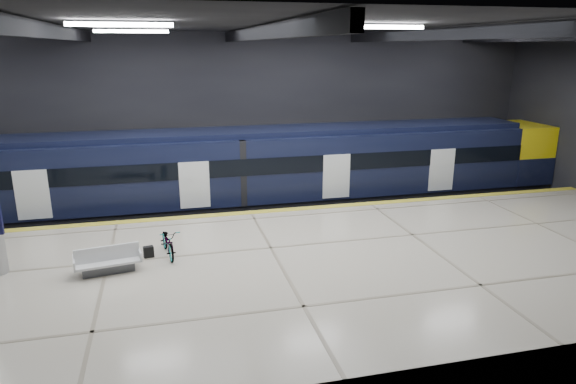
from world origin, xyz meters
name	(u,v)px	position (x,y,z in m)	size (l,w,h in m)	color
ground	(265,267)	(0.00, 0.00, 0.00)	(30.00, 30.00, 0.00)	black
room_shell	(263,100)	(0.00, 0.00, 5.72)	(30.10, 16.10, 8.05)	black
platform	(281,283)	(0.00, -2.50, 0.55)	(30.00, 11.00, 1.10)	beige
safety_strip	(251,212)	(0.00, 2.75, 1.11)	(30.00, 0.40, 0.01)	gold
rails	(241,216)	(0.00, 5.50, 0.08)	(30.00, 1.52, 0.16)	gray
train	(301,169)	(2.75, 5.50, 2.06)	(29.40, 2.84, 3.79)	black
bench	(108,263)	(-4.91, -1.72, 1.38)	(1.93, 1.04, 0.81)	#595B60
bicycle	(168,242)	(-3.21, -0.86, 1.55)	(0.60, 1.72, 0.90)	#99999E
pannier_bag	(149,252)	(-3.81, -0.86, 1.28)	(0.30, 0.18, 0.35)	black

